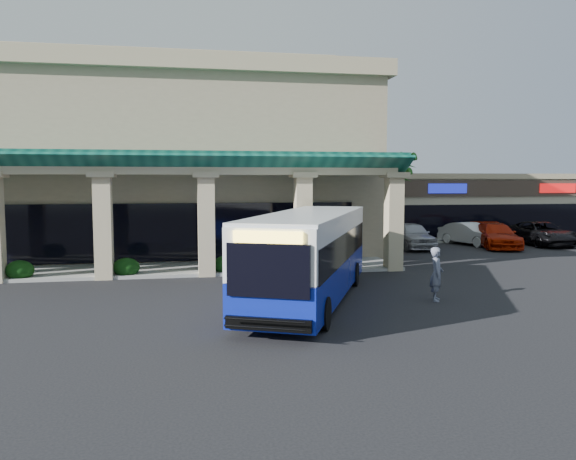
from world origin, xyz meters
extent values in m
plane|color=black|center=(0.00, 0.00, 0.00)|extent=(110.00, 110.00, 0.00)
imported|color=slate|center=(5.00, -1.70, 0.98)|extent=(0.73, 0.85, 1.96)
imported|color=#A8A8B0|center=(10.37, 13.39, 0.86)|extent=(2.24, 5.12, 1.72)
imported|color=silver|center=(15.15, 14.62, 0.76)|extent=(3.00, 4.86, 1.51)
imported|color=#A01802|center=(15.98, 12.82, 0.79)|extent=(3.46, 5.85, 1.59)
imported|color=black|center=(19.85, 13.63, 0.80)|extent=(2.91, 5.86, 1.60)
camera|label=1|loc=(-3.97, -20.50, 4.34)|focal=35.00mm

